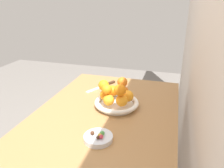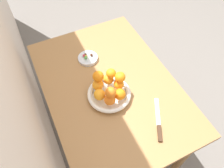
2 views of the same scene
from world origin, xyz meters
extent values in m
cube|color=beige|center=(0.00, 0.47, 1.25)|extent=(4.00, 0.05, 2.50)
cube|color=#9E7042|center=(0.00, 0.00, 0.72)|extent=(1.10, 0.76, 0.04)
cylinder|color=#9E7042|center=(-0.49, -0.32, 0.35)|extent=(0.05, 0.05, 0.70)
cylinder|color=#9E7042|center=(-0.49, 0.32, 0.35)|extent=(0.05, 0.05, 0.70)
cylinder|color=white|center=(-0.07, 0.04, 0.75)|extent=(0.21, 0.21, 0.01)
torus|color=white|center=(-0.07, 0.04, 0.77)|extent=(0.25, 0.25, 0.03)
cylinder|color=silver|center=(0.25, 0.04, 0.75)|extent=(0.13, 0.13, 0.02)
sphere|color=orange|center=(-0.02, 0.08, 0.81)|extent=(0.06, 0.06, 0.06)
sphere|color=orange|center=(-0.08, 0.10, 0.81)|extent=(0.06, 0.06, 0.06)
sphere|color=orange|center=(-0.14, 0.06, 0.81)|extent=(0.06, 0.06, 0.06)
sphere|color=orange|center=(-0.13, 0.00, 0.81)|extent=(0.06, 0.06, 0.06)
sphere|color=orange|center=(-0.07, -0.03, 0.81)|extent=(0.06, 0.06, 0.06)
sphere|color=orange|center=(-0.01, 0.01, 0.81)|extent=(0.06, 0.06, 0.06)
sphere|color=orange|center=(-0.02, 0.00, 0.87)|extent=(0.06, 0.06, 0.06)
sphere|color=orange|center=(-0.01, 0.07, 0.88)|extent=(0.06, 0.06, 0.06)
sphere|color=orange|center=(-0.13, 0.06, 0.87)|extent=(0.06, 0.06, 0.06)
sphere|color=orange|center=(-0.06, -0.03, 0.87)|extent=(0.06, 0.06, 0.06)
sphere|color=#472819|center=(0.27, 0.05, 0.77)|extent=(0.02, 0.02, 0.02)
sphere|color=#4C9947|center=(0.24, 0.06, 0.77)|extent=(0.02, 0.02, 0.02)
sphere|color=#C6384C|center=(0.26, 0.06, 0.77)|extent=(0.02, 0.02, 0.02)
sphere|color=#472819|center=(0.25, 0.02, 0.77)|extent=(0.02, 0.02, 0.02)
sphere|color=gold|center=(0.25, 0.05, 0.77)|extent=(0.02, 0.02, 0.02)
cube|color=#3F2819|center=(-0.40, -0.10, 0.75)|extent=(0.09, 0.06, 0.01)
cube|color=silver|center=(-0.28, -0.16, 0.74)|extent=(0.16, 0.10, 0.01)
camera|label=1|loc=(1.00, 0.32, 1.33)|focal=35.00mm
camera|label=2|loc=(-0.70, 0.32, 1.81)|focal=35.00mm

